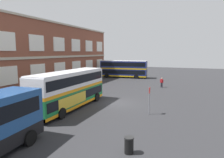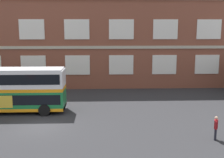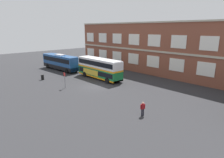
# 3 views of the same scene
# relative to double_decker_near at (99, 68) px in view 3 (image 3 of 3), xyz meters

# --- Properties ---
(ground_plane) EXTENTS (120.00, 120.00, 0.00)m
(ground_plane) POSITION_rel_double_decker_near_xyz_m (4.02, -2.08, -2.15)
(ground_plane) COLOR #2B2B2D
(brick_terminal_building) EXTENTS (49.08, 8.19, 11.29)m
(brick_terminal_building) POSITION_rel_double_decker_near_xyz_m (5.97, 13.89, 3.35)
(brick_terminal_building) COLOR brown
(brick_terminal_building) RESTS_ON ground
(double_decker_near) EXTENTS (11.01, 2.90, 4.07)m
(double_decker_near) POSITION_rel_double_decker_near_xyz_m (0.00, 0.00, 0.00)
(double_decker_near) COLOR #197038
(double_decker_near) RESTS_ON ground
(touring_coach) EXTENTS (12.14, 3.48, 3.80)m
(touring_coach) POSITION_rel_double_decker_near_xyz_m (-13.09, -1.55, -0.24)
(touring_coach) COLOR navy
(touring_coach) RESTS_ON ground
(waiting_passenger) EXTENTS (0.37, 0.63, 1.70)m
(waiting_passenger) POSITION_rel_double_decker_near_xyz_m (16.82, -7.38, -1.22)
(waiting_passenger) COLOR black
(waiting_passenger) RESTS_ON ground
(bus_stand_flag) EXTENTS (0.44, 0.10, 2.70)m
(bus_stand_flag) POSITION_rel_double_decker_near_xyz_m (1.05, -8.44, -0.51)
(bus_stand_flag) COLOR slate
(bus_stand_flag) RESTS_ON ground
(station_litter_bin) EXTENTS (0.60, 0.60, 1.03)m
(station_litter_bin) POSITION_rel_double_decker_near_xyz_m (-6.97, -8.89, -1.63)
(station_litter_bin) COLOR black
(station_litter_bin) RESTS_ON ground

